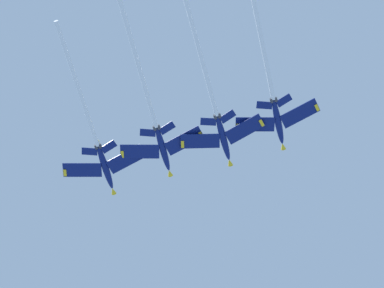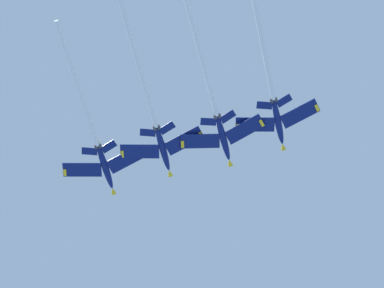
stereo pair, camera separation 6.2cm
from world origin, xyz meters
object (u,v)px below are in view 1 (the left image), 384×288
jet_inner_left (152,110)px  jet_inner_right (270,81)px  jet_far_left (95,137)px  jet_centre (212,97)px

jet_inner_left → jet_inner_right: (-11.79, 24.66, 0.30)m
jet_far_left → jet_inner_left: jet_far_left is taller
jet_far_left → jet_inner_right: 41.63m
jet_far_left → jet_inner_left: size_ratio=0.93×
jet_inner_left → jet_inner_right: 27.34m
jet_centre → jet_inner_left: bearing=-63.3°
jet_inner_left → jet_centre: jet_inner_left is taller
jet_centre → jet_inner_right: size_ratio=1.04×
jet_centre → jet_far_left: bearing=-69.8°
jet_far_left → jet_inner_right: (-15.27, 38.71, -1.07)m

